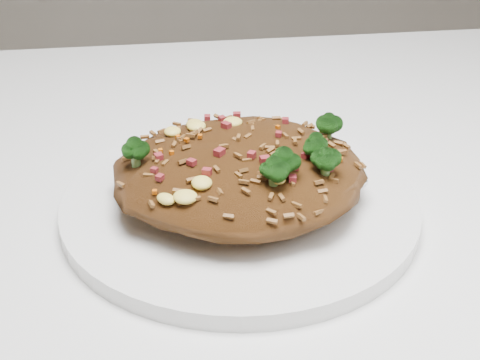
{
  "coord_description": "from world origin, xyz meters",
  "views": [
    {
      "loc": [
        -0.09,
        -0.49,
        1.05
      ],
      "look_at": [
        -0.03,
        -0.03,
        0.78
      ],
      "focal_mm": 50.0,
      "sensor_mm": 36.0,
      "label": 1
    }
  ],
  "objects_px": {
    "plate": "(240,203)",
    "fried_rice": "(241,164)",
    "fork": "(294,157)",
    "dining_table": "(263,271)"
  },
  "relations": [
    {
      "from": "dining_table",
      "to": "plate",
      "type": "bearing_deg",
      "value": -129.38
    },
    {
      "from": "fried_rice",
      "to": "fork",
      "type": "bearing_deg",
      "value": 45.34
    },
    {
      "from": "fried_rice",
      "to": "fork",
      "type": "xyz_separation_m",
      "value": [
        0.06,
        0.06,
        -0.03
      ]
    },
    {
      "from": "dining_table",
      "to": "fried_rice",
      "type": "bearing_deg",
      "value": -128.04
    },
    {
      "from": "fried_rice",
      "to": "plate",
      "type": "bearing_deg",
      "value": 141.46
    },
    {
      "from": "plate",
      "to": "fried_rice",
      "type": "relative_size",
      "value": 1.44
    },
    {
      "from": "fork",
      "to": "dining_table",
      "type": "bearing_deg",
      "value": -94.5
    },
    {
      "from": "plate",
      "to": "fried_rice",
      "type": "distance_m",
      "value": 0.04
    },
    {
      "from": "dining_table",
      "to": "fork",
      "type": "height_order",
      "value": "fork"
    },
    {
      "from": "plate",
      "to": "fork",
      "type": "distance_m",
      "value": 0.08
    }
  ]
}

